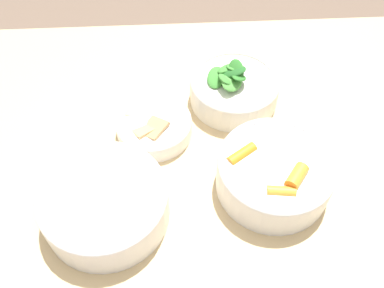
% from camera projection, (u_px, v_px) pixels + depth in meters
% --- Properties ---
extents(dining_table, '(1.10, 0.77, 0.75)m').
position_uv_depth(dining_table, '(179.00, 201.00, 0.83)').
color(dining_table, tan).
rests_on(dining_table, ground_plane).
extents(bowl_carrots, '(0.18, 0.18, 0.08)m').
position_uv_depth(bowl_carrots, '(272.00, 173.00, 0.68)').
color(bowl_carrots, white).
rests_on(bowl_carrots, dining_table).
extents(bowl_greens, '(0.16, 0.16, 0.09)m').
position_uv_depth(bowl_greens, '(232.00, 88.00, 0.80)').
color(bowl_greens, silver).
rests_on(bowl_greens, dining_table).
extents(bowl_beans_hotdog, '(0.19, 0.19, 0.07)m').
position_uv_depth(bowl_beans_hotdog, '(103.00, 205.00, 0.65)').
color(bowl_beans_hotdog, white).
rests_on(bowl_beans_hotdog, dining_table).
extents(bowl_cookies, '(0.13, 0.13, 0.04)m').
position_uv_depth(bowl_cookies, '(152.00, 126.00, 0.76)').
color(bowl_cookies, white).
rests_on(bowl_cookies, dining_table).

